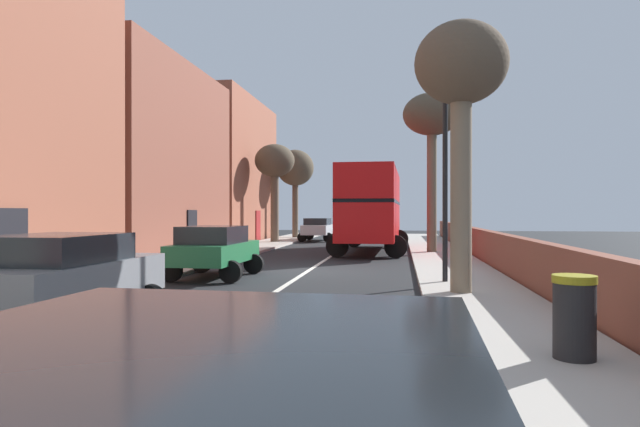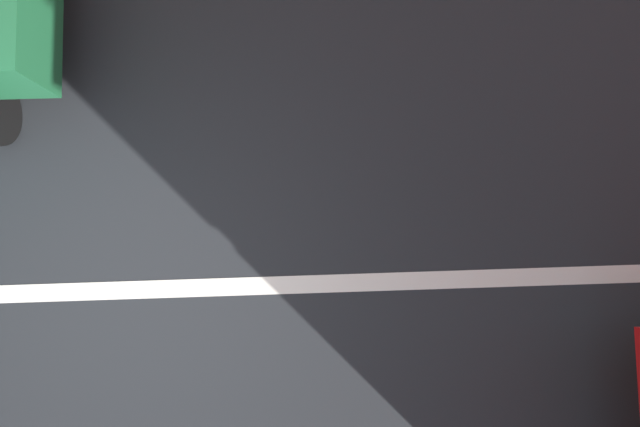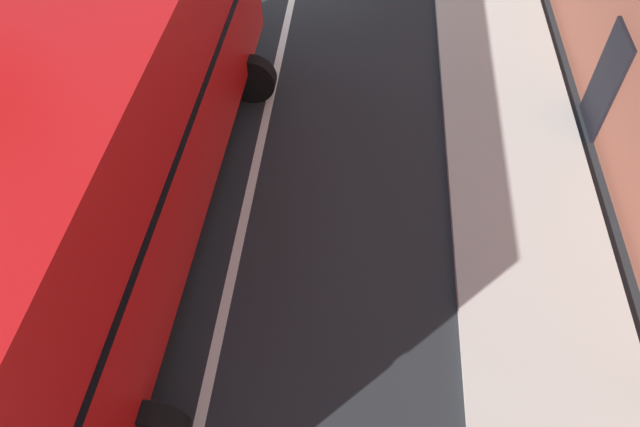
% 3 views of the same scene
% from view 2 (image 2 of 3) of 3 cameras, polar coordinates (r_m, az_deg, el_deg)
% --- Properties ---
extents(ground_plane, '(84.00, 84.00, 0.00)m').
position_cam_2_polar(ground_plane, '(4.54, -22.84, -8.76)').
color(ground_plane, black).
extents(road_centre_line, '(0.16, 54.00, 0.01)m').
position_cam_2_polar(road_centre_line, '(4.54, -22.86, -8.76)').
color(road_centre_line, silver).
rests_on(road_centre_line, ground).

